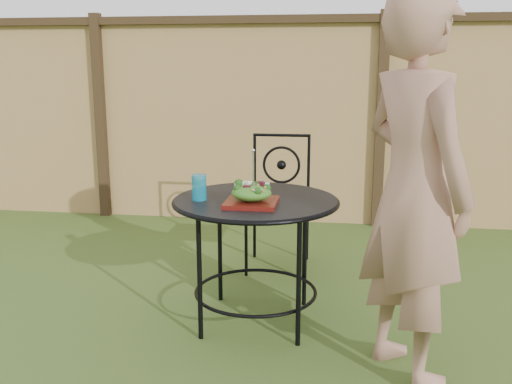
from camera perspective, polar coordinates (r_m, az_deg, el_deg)
ground at (r=3.46m, az=-8.38°, el=-12.23°), size 60.00×60.00×0.00m
fence at (r=5.30m, az=-1.93°, el=7.27°), size 8.00×0.12×1.90m
patio_table at (r=3.17m, az=-0.03°, el=-3.10°), size 0.92×0.92×0.72m
patio_chair at (r=4.11m, az=2.32°, el=-0.62°), size 0.46×0.46×0.95m
diner at (r=2.66m, az=15.57°, el=0.10°), size 0.71×0.78×1.78m
salad_plate at (r=3.00m, az=-0.46°, el=-1.07°), size 0.27×0.27×0.02m
salad at (r=2.99m, az=-0.46°, el=-0.10°), size 0.21×0.21×0.08m
fork at (r=2.96m, az=-0.27°, el=2.35°), size 0.01×0.01×0.18m
drinking_glass at (r=3.11m, az=-5.71°, el=0.46°), size 0.08×0.08×0.14m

